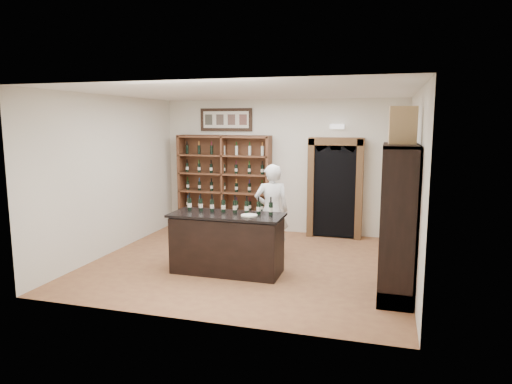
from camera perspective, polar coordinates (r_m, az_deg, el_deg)
floor at (r=8.29m, az=-0.88°, el=-8.81°), size 5.50×5.50×0.00m
ceiling at (r=7.92m, az=-0.93°, el=12.35°), size 5.50×5.50×0.00m
wall_back at (r=10.37m, az=3.14°, el=3.21°), size 5.50×0.04×3.00m
wall_left at (r=9.15m, az=-17.61°, el=2.06°), size 0.04×5.00×3.00m
wall_right at (r=7.64m, az=19.25°, el=0.71°), size 0.04×5.00×3.00m
wine_shelf at (r=10.62m, az=-3.93°, el=1.16°), size 2.20×0.38×2.20m
framed_picture at (r=10.66m, az=-3.76°, el=9.01°), size 1.25×0.04×0.52m
arched_doorway at (r=10.04m, az=9.88°, el=0.82°), size 1.17×0.35×2.17m
emergency_light at (r=10.03m, az=10.13°, el=8.05°), size 0.30×0.10×0.10m
tasting_counter at (r=7.67m, az=-3.64°, el=-6.46°), size 1.88×0.78×1.00m
counter_bottle_0 at (r=7.91m, az=-8.31°, el=-1.50°), size 0.07×0.07×0.30m
counter_bottle_1 at (r=7.82m, az=-6.93°, el=-1.58°), size 0.07×0.07×0.30m
counter_bottle_2 at (r=7.75m, az=-5.53°, el=-1.67°), size 0.07×0.07×0.30m
counter_bottle_3 at (r=7.68m, az=-4.10°, el=-1.75°), size 0.07×0.07×0.30m
counter_bottle_4 at (r=7.61m, az=-2.65°, el=-1.83°), size 0.07×0.07×0.30m
counter_bottle_5 at (r=7.55m, az=-1.17°, el=-1.91°), size 0.07×0.07×0.30m
counter_bottle_6 at (r=7.49m, az=0.34°, el=-1.99°), size 0.07×0.07×0.30m
counter_bottle_7 at (r=7.44m, az=1.87°, el=-2.07°), size 0.07×0.07×0.30m
side_cabinet at (r=6.89m, az=17.44°, el=-6.38°), size 0.48×1.20×2.20m
shopkeeper at (r=8.45m, az=1.97°, el=-2.38°), size 0.74×0.62×1.74m
plate at (r=7.36m, az=-0.86°, el=-2.95°), size 0.27×0.27×0.02m
wine_crate at (r=6.63m, az=17.90°, el=7.95°), size 0.38×0.18×0.52m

